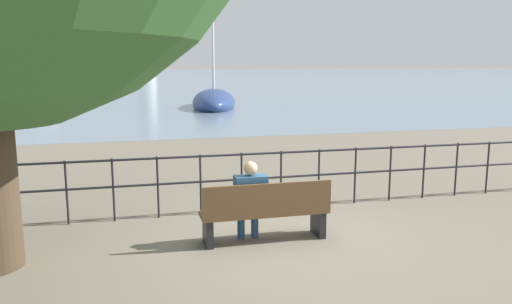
% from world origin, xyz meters
% --- Properties ---
extents(ground_plane, '(1000.00, 1000.00, 0.00)m').
position_xyz_m(ground_plane, '(0.00, 0.00, 0.00)').
color(ground_plane, '#706656').
extents(harbor_water, '(600.00, 300.00, 0.01)m').
position_xyz_m(harbor_water, '(0.00, 160.44, 0.00)').
color(harbor_water, slate).
rests_on(harbor_water, ground_plane).
extents(park_bench, '(1.88, 0.45, 0.90)m').
position_xyz_m(park_bench, '(0.00, -0.06, 0.44)').
color(park_bench, brown).
rests_on(park_bench, ground_plane).
extents(seated_person_left, '(0.47, 0.35, 1.19)m').
position_xyz_m(seated_person_left, '(-0.21, 0.01, 0.66)').
color(seated_person_left, navy).
rests_on(seated_person_left, ground_plane).
extents(promenade_railing, '(15.87, 0.04, 1.05)m').
position_xyz_m(promenade_railing, '(-0.00, 1.50, 0.69)').
color(promenade_railing, black).
rests_on(promenade_railing, ground_plane).
extents(sailboat_0, '(4.28, 6.97, 9.61)m').
position_xyz_m(sailboat_0, '(-7.50, 28.25, 0.38)').
color(sailboat_0, silver).
rests_on(sailboat_0, ground_plane).
extents(sailboat_1, '(3.86, 7.84, 9.40)m').
position_xyz_m(sailboat_1, '(3.24, 23.16, 0.34)').
color(sailboat_1, navy).
rests_on(sailboat_1, ground_plane).
extents(sailboat_2, '(1.92, 6.07, 10.98)m').
position_xyz_m(sailboat_2, '(-4.56, 44.09, 0.31)').
color(sailboat_2, black).
rests_on(sailboat_2, ground_plane).
extents(harbor_lighthouse, '(5.38, 5.38, 19.13)m').
position_xyz_m(harbor_lighthouse, '(3.92, 140.41, 8.90)').
color(harbor_lighthouse, white).
rests_on(harbor_lighthouse, ground_plane).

